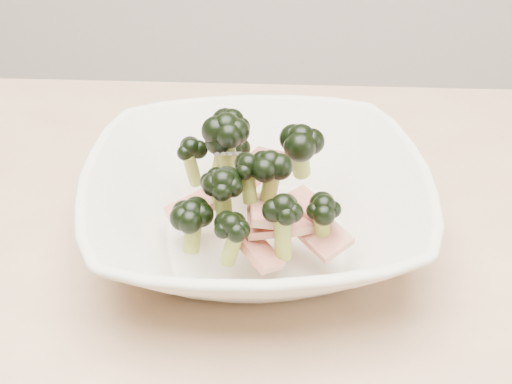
% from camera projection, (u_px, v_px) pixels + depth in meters
% --- Properties ---
extents(dining_table, '(1.20, 0.80, 0.75)m').
position_uv_depth(dining_table, '(182.00, 378.00, 0.63)').
color(dining_table, tan).
rests_on(dining_table, ground).
extents(broccoli_dish, '(0.32, 0.32, 0.12)m').
position_uv_depth(broccoli_dish, '(255.00, 202.00, 0.61)').
color(broccoli_dish, beige).
rests_on(broccoli_dish, dining_table).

